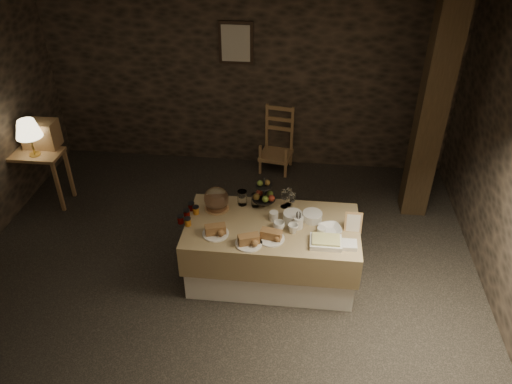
# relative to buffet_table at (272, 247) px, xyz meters

# --- Properties ---
(ground_plane) EXTENTS (5.50, 5.00, 0.01)m
(ground_plane) POSITION_rel_buffet_table_xyz_m (-0.53, -0.09, -0.40)
(ground_plane) COLOR black
(ground_plane) RESTS_ON ground
(room_shell) EXTENTS (5.52, 5.02, 2.60)m
(room_shell) POSITION_rel_buffet_table_xyz_m (-0.53, -0.09, 1.17)
(room_shell) COLOR black
(room_shell) RESTS_ON ground
(buffet_table) EXTENTS (1.74, 0.92, 0.69)m
(buffet_table) POSITION_rel_buffet_table_xyz_m (0.00, 0.00, 0.00)
(buffet_table) COLOR white
(buffet_table) RESTS_ON ground_plane
(console_table) EXTENTS (0.68, 0.39, 0.73)m
(console_table) POSITION_rel_buffet_table_xyz_m (-3.03, 1.07, 0.20)
(console_table) COLOR olive
(console_table) RESTS_ON ground_plane
(table_lamp) EXTENTS (0.31, 0.31, 0.46)m
(table_lamp) POSITION_rel_buffet_table_xyz_m (-2.98, 1.02, 0.68)
(table_lamp) COLOR gold
(table_lamp) RESTS_ON console_table
(wine_rack) EXTENTS (0.42, 0.26, 0.34)m
(wine_rack) POSITION_rel_buffet_table_xyz_m (-2.98, 1.25, 0.50)
(wine_rack) COLOR olive
(wine_rack) RESTS_ON console_table
(chair) EXTENTS (0.49, 0.47, 0.71)m
(chair) POSITION_rel_buffet_table_xyz_m (-0.11, 2.26, 0.01)
(chair) COLOR olive
(chair) RESTS_ON ground_plane
(timber_column) EXTENTS (0.30, 0.30, 2.60)m
(timber_column) POSITION_rel_buffet_table_xyz_m (1.68, 1.42, 0.90)
(timber_column) COLOR black
(timber_column) RESTS_ON ground_plane
(framed_picture) EXTENTS (0.45, 0.04, 0.55)m
(framed_picture) POSITION_rel_buffet_table_xyz_m (-0.68, 2.38, 1.35)
(framed_picture) COLOR black
(framed_picture) RESTS_ON room_shell
(plate_stack_a) EXTENTS (0.19, 0.19, 0.10)m
(plate_stack_a) POSITION_rel_buffet_table_xyz_m (0.20, 0.09, 0.34)
(plate_stack_a) COLOR silver
(plate_stack_a) RESTS_ON buffet_table
(plate_stack_b) EXTENTS (0.20, 0.20, 0.08)m
(plate_stack_b) POSITION_rel_buffet_table_xyz_m (0.39, 0.13, 0.33)
(plate_stack_b) COLOR silver
(plate_stack_b) RESTS_ON buffet_table
(cutlery_holder) EXTENTS (0.10, 0.10, 0.12)m
(cutlery_holder) POSITION_rel_buffet_table_xyz_m (0.26, -0.01, 0.35)
(cutlery_holder) COLOR silver
(cutlery_holder) RESTS_ON buffet_table
(cup_a) EXTENTS (0.14, 0.14, 0.09)m
(cup_a) POSITION_rel_buffet_table_xyz_m (0.07, -0.06, 0.34)
(cup_a) COLOR silver
(cup_a) RESTS_ON buffet_table
(cup_b) EXTENTS (0.11, 0.11, 0.09)m
(cup_b) POSITION_rel_buffet_table_xyz_m (0.21, -0.10, 0.34)
(cup_b) COLOR silver
(cup_b) RESTS_ON buffet_table
(mug_c) EXTENTS (0.09, 0.09, 0.09)m
(mug_c) POSITION_rel_buffet_table_xyz_m (0.01, 0.09, 0.34)
(mug_c) COLOR silver
(mug_c) RESTS_ON buffet_table
(mug_d) EXTENTS (0.08, 0.08, 0.09)m
(mug_d) POSITION_rel_buffet_table_xyz_m (0.48, -0.11, 0.34)
(mug_d) COLOR silver
(mug_d) RESTS_ON buffet_table
(bowl) EXTENTS (0.27, 0.27, 0.05)m
(bowl) POSITION_rel_buffet_table_xyz_m (0.57, -0.05, 0.32)
(bowl) COLOR silver
(bowl) RESTS_ON buffet_table
(cake_dome) EXTENTS (0.26, 0.26, 0.26)m
(cake_dome) POSITION_rel_buffet_table_xyz_m (-0.60, 0.22, 0.40)
(cake_dome) COLOR olive
(cake_dome) RESTS_ON buffet_table
(fruit_stand) EXTENTS (0.25, 0.25, 0.35)m
(fruit_stand) POSITION_rel_buffet_table_xyz_m (-0.11, 0.32, 0.43)
(fruit_stand) COLOR black
(fruit_stand) RESTS_ON buffet_table
(bread_platter_left) EXTENTS (0.26, 0.26, 0.11)m
(bread_platter_left) POSITION_rel_buffet_table_xyz_m (-0.54, -0.20, 0.33)
(bread_platter_left) COLOR silver
(bread_platter_left) RESTS_ON buffet_table
(bread_platter_center) EXTENTS (0.26, 0.26, 0.11)m
(bread_platter_center) POSITION_rel_buffet_table_xyz_m (-0.20, -0.32, 0.33)
(bread_platter_center) COLOR silver
(bread_platter_center) RESTS_ON buffet_table
(bread_platter_right) EXTENTS (0.26, 0.26, 0.11)m
(bread_platter_right) POSITION_rel_buffet_table_xyz_m (0.01, -0.22, 0.33)
(bread_platter_right) COLOR silver
(bread_platter_right) RESTS_ON buffet_table
(jam_jars) EXTENTS (0.18, 0.32, 0.07)m
(jam_jars) POSITION_rel_buffet_table_xyz_m (-0.86, 0.03, 0.33)
(jam_jars) COLOR #550804
(jam_jars) RESTS_ON buffet_table
(tart_dish) EXTENTS (0.30, 0.22, 0.07)m
(tart_dish) POSITION_rel_buffet_table_xyz_m (0.53, -0.24, 0.32)
(tart_dish) COLOR silver
(tart_dish) RESTS_ON buffet_table
(square_dish) EXTENTS (0.14, 0.14, 0.04)m
(square_dish) POSITION_rel_buffet_table_xyz_m (0.75, -0.26, 0.31)
(square_dish) COLOR silver
(square_dish) RESTS_ON buffet_table
(menu_frame) EXTENTS (0.17, 0.07, 0.22)m
(menu_frame) POSITION_rel_buffet_table_xyz_m (0.79, 0.00, 0.38)
(menu_frame) COLOR olive
(menu_frame) RESTS_ON buffet_table
(storage_jar_a) EXTENTS (0.10, 0.10, 0.16)m
(storage_jar_a) POSITION_rel_buffet_table_xyz_m (-0.34, 0.33, 0.37)
(storage_jar_a) COLOR white
(storage_jar_a) RESTS_ON buffet_table
(storage_jar_b) EXTENTS (0.09, 0.09, 0.14)m
(storage_jar_b) POSITION_rel_buffet_table_xyz_m (-0.20, 0.31, 0.36)
(storage_jar_b) COLOR white
(storage_jar_b) RESTS_ON buffet_table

